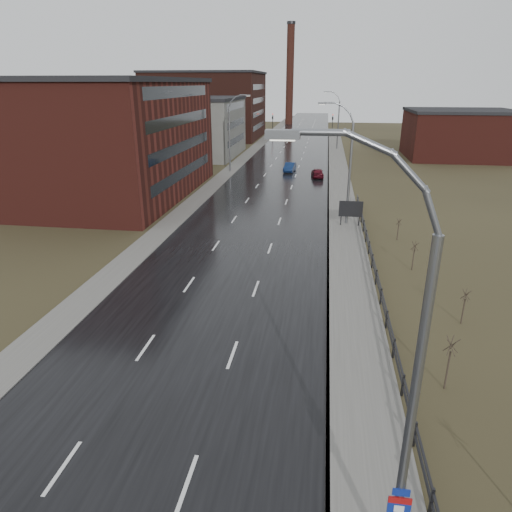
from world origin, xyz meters
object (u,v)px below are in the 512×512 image
(billboard, at_px, (351,210))
(car_near, at_px, (290,167))
(streetlight_main, at_px, (401,392))
(car_far, at_px, (317,173))

(billboard, relative_size, car_near, 0.62)
(streetlight_main, bearing_deg, billboard, 88.92)
(car_near, bearing_deg, billboard, -69.18)
(streetlight_main, bearing_deg, car_near, 96.80)
(billboard, bearing_deg, car_far, 98.54)
(car_near, distance_m, car_far, 5.92)
(billboard, distance_m, car_near, 29.12)
(streetlight_main, distance_m, car_near, 61.89)
(streetlight_main, xyz_separation_m, billboard, (0.63, 33.21, -4.33))
(streetlight_main, height_order, car_far, streetlight_main)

